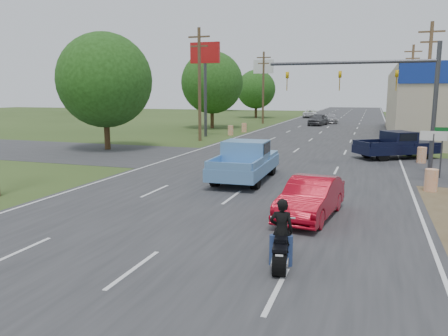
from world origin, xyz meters
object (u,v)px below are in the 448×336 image
(red_convertible, at_px, (311,198))
(distant_car_white, at_px, (310,114))
(motorcycle, at_px, (281,248))
(blue_pickup, at_px, (246,160))
(distant_car_silver, at_px, (331,119))
(navy_pickup, at_px, (399,145))
(rider, at_px, (281,235))
(distant_car_grey, at_px, (318,120))

(red_convertible, bearing_deg, distant_car_white, 105.52)
(motorcycle, height_order, blue_pickup, blue_pickup)
(distant_car_silver, bearing_deg, motorcycle, -91.35)
(distant_car_silver, bearing_deg, distant_car_white, 104.59)
(blue_pickup, relative_size, navy_pickup, 1.05)
(distant_car_silver, xyz_separation_m, distant_car_white, (-4.87, 13.49, 0.03))
(blue_pickup, bearing_deg, motorcycle, -70.85)
(motorcycle, height_order, distant_car_white, distant_car_white)
(red_convertible, relative_size, distant_car_white, 0.85)
(blue_pickup, distance_m, navy_pickup, 12.82)
(red_convertible, distance_m, rider, 4.60)
(navy_pickup, bearing_deg, distant_car_white, 160.95)
(motorcycle, bearing_deg, distant_car_silver, 85.38)
(distant_car_grey, distance_m, distant_car_white, 18.95)
(blue_pickup, xyz_separation_m, navy_pickup, (7.61, 10.31, -0.08))
(blue_pickup, relative_size, distant_car_silver, 1.32)
(rider, xyz_separation_m, distant_car_white, (-8.60, 68.10, -0.13))
(navy_pickup, height_order, distant_car_silver, navy_pickup)
(motorcycle, distance_m, rider, 0.35)
(rider, bearing_deg, blue_pickup, -78.00)
(red_convertible, bearing_deg, blue_pickup, 132.30)
(rider, height_order, distant_car_grey, rider)
(blue_pickup, bearing_deg, distant_car_silver, 88.45)
(red_convertible, xyz_separation_m, distant_car_white, (-8.70, 63.51, -0.01))
(navy_pickup, distance_m, distant_car_white, 48.96)
(distant_car_grey, height_order, distant_car_white, distant_car_grey)
(rider, bearing_deg, distant_car_silver, -94.63)
(navy_pickup, distance_m, distant_car_grey, 30.08)
(blue_pickup, distance_m, distant_car_white, 57.89)
(motorcycle, bearing_deg, rider, 90.00)
(red_convertible, distance_m, motorcycle, 4.66)
(red_convertible, bearing_deg, distant_car_grey, 104.23)
(distant_car_white, bearing_deg, blue_pickup, 90.49)
(distant_car_grey, bearing_deg, blue_pickup, -79.84)
(motorcycle, bearing_deg, distant_car_grey, 87.26)
(distant_car_white, bearing_deg, red_convertible, 93.63)
(distant_car_silver, height_order, distant_car_white, distant_car_white)
(distant_car_silver, bearing_deg, red_convertible, -90.88)
(distant_car_white, bearing_deg, distant_car_silver, 105.68)
(distant_car_grey, relative_size, distant_car_silver, 1.02)
(rider, xyz_separation_m, distant_car_silver, (-3.73, 54.61, -0.16))
(motorcycle, distance_m, blue_pickup, 11.17)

